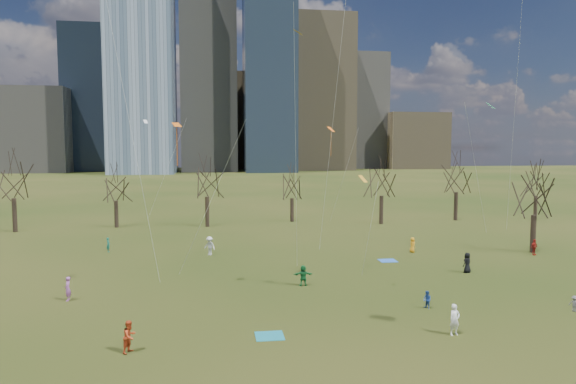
{
  "coord_description": "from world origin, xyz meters",
  "views": [
    {
      "loc": [
        -5.92,
        -29.38,
        10.62
      ],
      "look_at": [
        0.0,
        12.0,
        7.0
      ],
      "focal_mm": 32.0,
      "sensor_mm": 36.0,
      "label": 1
    }
  ],
  "objects": [
    {
      "name": "ground",
      "position": [
        0.0,
        0.0,
        0.0
      ],
      "size": [
        500.0,
        500.0,
        0.0
      ],
      "primitive_type": "plane",
      "color": "black",
      "rests_on": "ground"
    },
    {
      "name": "downtown_skyline",
      "position": [
        -2.43,
        210.64,
        39.01
      ],
      "size": [
        212.5,
        78.0,
        118.0
      ],
      "color": "slate",
      "rests_on": "ground"
    },
    {
      "name": "bare_tree_row",
      "position": [
        -0.09,
        37.22,
        6.12
      ],
      "size": [
        113.04,
        29.8,
        9.5
      ],
      "color": "black",
      "rests_on": "ground"
    },
    {
      "name": "blanket_teal",
      "position": [
        -2.97,
        -1.37,
        0.01
      ],
      "size": [
        1.6,
        1.5,
        0.03
      ],
      "primitive_type": "cube",
      "color": "#17768A",
      "rests_on": "ground"
    },
    {
      "name": "blanket_navy",
      "position": [
        10.11,
        16.33,
        0.01
      ],
      "size": [
        1.6,
        1.5,
        0.03
      ],
      "primitive_type": "cube",
      "color": "blue",
      "rests_on": "ground"
    },
    {
      "name": "person_1",
      "position": [
        7.46,
        -2.67,
        0.89
      ],
      "size": [
        0.73,
        0.56,
        1.79
      ],
      "primitive_type": "imported",
      "rotation": [
        0.0,
        0.0,
        0.22
      ],
      "color": "white",
      "rests_on": "ground"
    },
    {
      "name": "person_2",
      "position": [
        -10.4,
        -2.64,
        0.85
      ],
      "size": [
        0.98,
        1.04,
        1.7
      ],
      "primitive_type": "imported",
      "rotation": [
        0.0,
        0.0,
        1.04
      ],
      "color": "#C23F1B",
      "rests_on": "ground"
    },
    {
      "name": "person_3",
      "position": [
        17.12,
        0.17,
        0.52
      ],
      "size": [
        0.72,
        0.77,
        1.04
      ],
      "primitive_type": "imported",
      "rotation": [
        0.0,
        0.0,
        2.23
      ],
      "color": "slate",
      "rests_on": "ground"
    },
    {
      "name": "person_5",
      "position": [
        0.73,
        8.83,
        0.81
      ],
      "size": [
        1.52,
        0.55,
        1.62
      ],
      "primitive_type": "imported",
      "rotation": [
        0.0,
        0.0,
        3.09
      ],
      "color": "#176A30",
      "rests_on": "ground"
    },
    {
      "name": "person_6",
      "position": [
        15.26,
        10.92,
        0.87
      ],
      "size": [
        1.01,
        0.88,
        1.73
      ],
      "primitive_type": "imported",
      "rotation": [
        0.0,
        0.0,
        3.63
      ],
      "color": "black",
      "rests_on": "ground"
    },
    {
      "name": "person_7",
      "position": [
        -16.15,
        7.36,
        0.84
      ],
      "size": [
        0.43,
        0.63,
        1.68
      ],
      "primitive_type": "imported",
      "rotation": [
        0.0,
        0.0,
        4.75
      ],
      "color": "#A555AB",
      "rests_on": "ground"
    },
    {
      "name": "person_8",
      "position": [
        7.89,
        2.1,
        0.6
      ],
      "size": [
        0.64,
        0.71,
        1.19
      ],
      "primitive_type": "imported",
      "rotation": [
        0.0,
        0.0,
        5.12
      ],
      "color": "#234597",
      "rests_on": "ground"
    },
    {
      "name": "person_9",
      "position": [
        -6.52,
        21.32,
        0.93
      ],
      "size": [
        1.38,
        1.23,
        1.85
      ],
      "primitive_type": "imported",
      "rotation": [
        0.0,
        0.0,
        5.7
      ],
      "color": "silver",
      "rests_on": "ground"
    },
    {
      "name": "person_10",
      "position": [
        25.34,
        16.78,
        0.79
      ],
      "size": [
        1.01,
        0.7,
        1.59
      ],
      "primitive_type": "imported",
      "rotation": [
        0.0,
        0.0,
        0.38
      ],
      "color": "#A61F17",
      "rests_on": "ground"
    },
    {
      "name": "person_12",
      "position": [
        13.87,
        19.69,
        0.77
      ],
      "size": [
        0.62,
        0.83,
        1.55
      ],
      "primitive_type": "imported",
      "rotation": [
        0.0,
        0.0,
        1.75
      ],
      "color": "orange",
      "rests_on": "ground"
    },
    {
      "name": "person_13",
      "position": [
        -16.77,
        24.3,
        0.74
      ],
      "size": [
        0.49,
        0.62,
        1.49
      ],
      "primitive_type": "imported",
      "rotation": [
        0.0,
        0.0,
        1.84
      ],
      "color": "#186D5B",
      "rests_on": "ground"
    },
    {
      "name": "kites_airborne",
      "position": [
        3.91,
        12.47,
        13.52
      ],
      "size": [
        62.89,
        51.27,
        32.01
      ],
      "color": "orange",
      "rests_on": "ground"
    }
  ]
}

